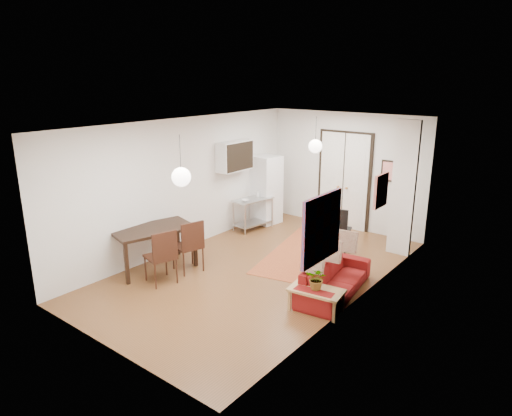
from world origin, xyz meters
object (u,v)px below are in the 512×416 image
Objects in this scene: coffee_table at (316,292)px; black_side_chair at (341,224)px; dining_table at (153,232)px; sofa at (334,278)px; kitchen_counter at (253,210)px; fridge at (266,190)px; dining_chair_far at (164,250)px; dining_chair_near at (191,239)px.

black_side_chair reaches higher than coffee_table.
black_side_chair is (2.46, 3.23, -0.16)m from dining_table.
kitchen_counter is (-3.36, 1.91, 0.20)m from sofa.
kitchen_counter is at bearing 89.55° from dining_table.
fridge reaches higher than kitchen_counter.
fridge reaches higher than dining_chair_far.
dining_chair_near is at bearing -71.33° from fridge.
kitchen_counter reaches higher than sofa.
black_side_chair is at bearing 52.65° from dining_table.
dining_table is at bearing -82.45° from kitchen_counter.
coffee_table is at bearing 106.33° from dining_chair_near.
sofa is 1.82× the size of dining_chair_near.
fridge is at bearing -26.13° from black_side_chair.
sofa is 3.64m from dining_table.
kitchen_counter is 1.02× the size of dining_chair_near.
coffee_table is 0.89× the size of dining_chair_near.
coffee_table is at bearing -35.39° from fridge.
dining_chair_near is 1.00× the size of dining_chair_far.
coffee_table is 2.88m from dining_chair_near.
dining_chair_far is at bearing -21.92° from dining_table.
fridge is at bearing -153.62° from dining_chair_near.
coffee_table is 0.53× the size of fridge.
dining_chair_far is at bearing 48.43° from black_side_chair.
kitchen_counter is 0.61× the size of fridge.
fridge is at bearing 136.61° from coffee_table.
fridge is 1.73× the size of black_side_chair.
coffee_table is 3.53m from dining_table.
dining_chair_near reaches higher than black_side_chair.
sofa is 3.18m from dining_chair_far.
dining_table reaches higher than kitchen_counter.
sofa is at bearing 133.92° from dining_chair_far.
kitchen_counter is (-3.44, 2.67, 0.15)m from coffee_table.
fridge is 1.03× the size of dining_table.
kitchen_counter reaches higher than coffee_table.
coffee_table is 2.97m from dining_chair_far.
sofa is at bearing 20.30° from dining_table.
sofa is 1.89× the size of black_side_chair.
dining_chair_near is at bearing 42.74° from black_side_chair.
fridge is 1.68× the size of dining_chair_near.
black_side_chair is at bearing 17.01° from sofa.
kitchen_counter is at bearing -152.27° from dining_chair_near.
fridge reaches higher than dining_table.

